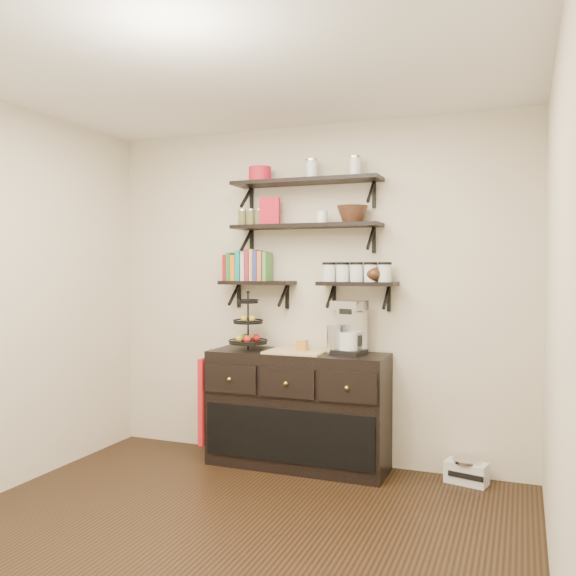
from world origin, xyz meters
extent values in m
plane|color=black|center=(0.00, 0.00, 0.00)|extent=(3.50, 3.50, 0.00)
cube|color=white|center=(0.00, 0.00, 2.70)|extent=(3.50, 3.50, 0.02)
cube|color=beige|center=(0.00, 1.75, 1.35)|extent=(3.50, 0.02, 2.70)
cube|color=beige|center=(1.75, 0.00, 1.35)|extent=(0.02, 3.50, 2.70)
cube|color=black|center=(0.00, 1.61, 2.23)|extent=(1.20, 0.27, 0.03)
cube|color=black|center=(-0.52, 1.74, 2.12)|extent=(0.02, 0.03, 0.20)
cube|color=black|center=(0.52, 1.74, 2.12)|extent=(0.02, 0.03, 0.20)
cube|color=black|center=(0.00, 1.61, 1.89)|extent=(1.20, 0.27, 0.03)
cube|color=black|center=(-0.52, 1.74, 1.77)|extent=(0.02, 0.03, 0.20)
cube|color=black|center=(0.52, 1.74, 1.77)|extent=(0.02, 0.03, 0.20)
cube|color=black|center=(-0.42, 1.62, 1.44)|extent=(0.60, 0.25, 0.03)
cube|color=black|center=(-0.64, 1.74, 1.32)|extent=(0.02, 0.03, 0.20)
cube|color=black|center=(-0.20, 1.74, 1.32)|extent=(0.03, 0.03, 0.20)
cube|color=black|center=(0.42, 1.62, 1.44)|extent=(0.60, 0.25, 0.03)
cube|color=black|center=(0.20, 1.74, 1.32)|extent=(0.03, 0.03, 0.20)
cube|color=black|center=(0.64, 1.74, 1.32)|extent=(0.02, 0.03, 0.20)
cube|color=#A61013|center=(-0.68, 1.63, 1.55)|extent=(0.02, 0.15, 0.20)
cube|color=#286E38|center=(-0.65, 1.63, 1.57)|extent=(0.03, 0.15, 0.24)
cube|color=orange|center=(-0.61, 1.63, 1.55)|extent=(0.04, 0.15, 0.21)
cube|color=teal|center=(-0.57, 1.63, 1.57)|extent=(0.03, 0.15, 0.25)
cube|color=beige|center=(-0.54, 1.63, 1.56)|extent=(0.03, 0.15, 0.22)
cube|color=#991F45|center=(-0.50, 1.63, 1.58)|extent=(0.04, 0.15, 0.26)
cube|color=gold|center=(-0.46, 1.63, 1.56)|extent=(0.03, 0.15, 0.23)
cube|color=navy|center=(-0.42, 1.63, 1.55)|extent=(0.03, 0.15, 0.20)
cube|color=#C76643|center=(-0.38, 1.63, 1.57)|extent=(0.04, 0.15, 0.24)
cube|color=#4E9443|center=(-0.34, 1.63, 1.55)|extent=(0.03, 0.15, 0.21)
cylinder|color=silver|center=(0.19, 1.63, 1.51)|extent=(0.10, 0.10, 0.13)
cylinder|color=silver|center=(0.30, 1.63, 1.51)|extent=(0.10, 0.10, 0.13)
cylinder|color=silver|center=(0.41, 1.63, 1.51)|extent=(0.10, 0.10, 0.13)
cylinder|color=silver|center=(0.52, 1.63, 1.51)|extent=(0.10, 0.10, 0.13)
cylinder|color=silver|center=(0.63, 1.63, 1.51)|extent=(0.10, 0.10, 0.13)
cube|color=black|center=(-0.03, 1.51, 0.45)|extent=(1.40, 0.45, 0.90)
cube|color=tan|center=(-0.03, 1.51, 0.91)|extent=(0.45, 0.41, 0.02)
sphere|color=gold|center=(-0.49, 1.26, 0.70)|extent=(0.04, 0.04, 0.04)
sphere|color=gold|center=(-0.03, 1.26, 0.70)|extent=(0.04, 0.04, 0.04)
sphere|color=gold|center=(0.44, 1.26, 0.70)|extent=(0.04, 0.04, 0.04)
cylinder|color=black|center=(-0.45, 1.51, 1.13)|extent=(0.01, 0.01, 0.45)
cylinder|color=black|center=(-0.45, 1.51, 0.95)|extent=(0.31, 0.31, 0.01)
cylinder|color=black|center=(-0.45, 1.51, 1.12)|extent=(0.23, 0.23, 0.02)
cylinder|color=black|center=(-0.45, 1.51, 1.28)|extent=(0.16, 0.16, 0.02)
sphere|color=#B21914|center=(-0.40, 1.55, 0.99)|extent=(0.06, 0.06, 0.06)
sphere|color=gold|center=(-0.49, 1.51, 1.15)|extent=(0.05, 0.05, 0.05)
cube|color=#AC6E27|center=(0.01, 1.51, 0.96)|extent=(0.08, 0.08, 0.08)
cube|color=black|center=(0.39, 1.51, 0.92)|extent=(0.26, 0.25, 0.04)
cube|color=silver|center=(0.39, 1.59, 1.09)|extent=(0.23, 0.13, 0.34)
cube|color=silver|center=(0.39, 1.51, 1.27)|extent=(0.26, 0.25, 0.07)
cylinder|color=silver|center=(0.39, 1.49, 1.01)|extent=(0.17, 0.17, 0.13)
cylinder|color=silver|center=(0.27, 1.49, 1.01)|extent=(0.11, 0.11, 0.22)
cube|color=#B01215|center=(-0.76, 1.41, 0.49)|extent=(0.04, 0.30, 0.69)
cube|color=silver|center=(1.24, 1.60, 0.08)|extent=(0.32, 0.21, 0.16)
cylinder|color=silver|center=(1.24, 1.60, 0.17)|extent=(0.24, 0.24, 0.02)
cube|color=black|center=(1.24, 1.52, 0.08)|extent=(0.25, 0.07, 0.04)
cube|color=red|center=(-0.30, 1.61, 2.01)|extent=(0.17, 0.08, 0.22)
cylinder|color=white|center=(0.14, 1.61, 1.95)|extent=(0.09, 0.09, 0.10)
cylinder|color=red|center=(-0.39, 1.61, 2.31)|extent=(0.18, 0.18, 0.12)
camera|label=1|loc=(1.61, -2.91, 1.56)|focal=38.00mm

